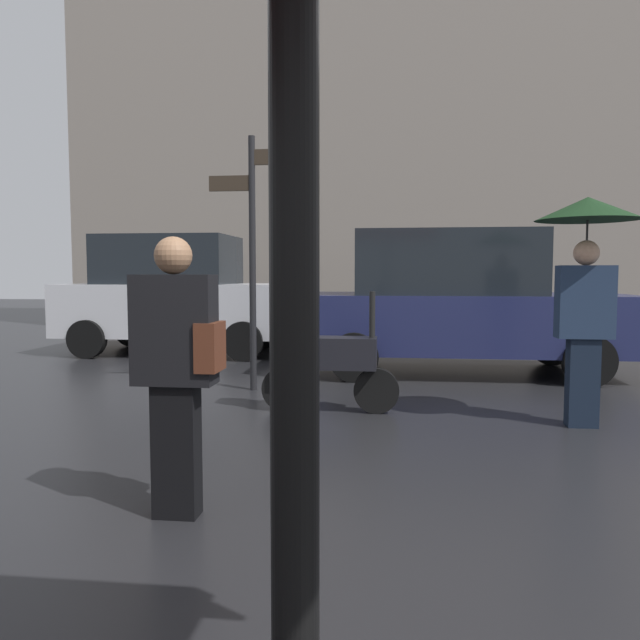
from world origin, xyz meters
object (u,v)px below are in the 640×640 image
Objects in this scene: pedestrian_with_umbrella at (586,255)px; parked_scooter at (325,358)px; street_signpost at (253,238)px; parked_car_left at (178,295)px; parked_car_right at (456,302)px; pedestrian_with_bag at (178,360)px.

parked_scooter is at bearing 175.17° from pedestrian_with_umbrella.
parked_car_left is at bearing 122.71° from street_signpost.
parked_car_left is 0.91× the size of parked_car_right.
parked_scooter is (0.55, 2.80, -0.36)m from pedestrian_with_bag.
parked_car_left is 4.98m from parked_car_right.
street_signpost is at bearing 160.29° from pedestrian_with_umbrella.
street_signpost reaches higher than parked_scooter.
pedestrian_with_bag is at bearing -83.47° from street_signpost.
pedestrian_with_umbrella is 1.49× the size of parked_scooter.
parked_car_right is 3.15m from street_signpost.
street_signpost is at bearing 139.23° from parked_car_left.
pedestrian_with_umbrella is 0.51× the size of parked_car_left.
pedestrian_with_umbrella is at bearing 160.81° from pedestrian_with_bag.
pedestrian_with_bag is 0.40× the size of parked_car_left.
pedestrian_with_umbrella is 0.46× the size of parked_car_right.
pedestrian_with_umbrella reaches higher than parked_scooter.
pedestrian_with_bag is 0.53× the size of street_signpost.
parked_car_left is at bearing 140.59° from parked_scooter.
pedestrian_with_umbrella is 3.92m from pedestrian_with_bag.
pedestrian_with_bag is at bearing -85.85° from parked_scooter.
parked_car_left is (-3.12, 4.39, 0.48)m from parked_scooter.
parked_car_right reaches higher than parked_scooter.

